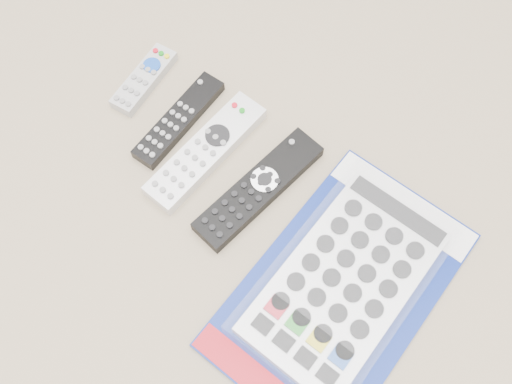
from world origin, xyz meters
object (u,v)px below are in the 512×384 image
Objects in this scene: remote_slim_black at (179,120)px; remote_large_black at (258,189)px; jumbo_remote_packaged at (345,282)px; remote_small_grey at (144,79)px; remote_silver_dvd at (206,151)px.

remote_large_black is at bearing -8.42° from remote_slim_black.
remote_large_black is 0.18m from jumbo_remote_packaged.
remote_silver_dvd reaches higher than remote_small_grey.
jumbo_remote_packaged is at bearing -12.13° from remote_slim_black.
remote_slim_black is 0.48× the size of jumbo_remote_packaged.
remote_large_black is (0.26, -0.05, 0.00)m from remote_small_grey.
remote_silver_dvd and remote_large_black have the same top height.
jumbo_remote_packaged reaches higher than remote_small_grey.
remote_large_black reaches higher than remote_small_grey.
jumbo_remote_packaged is (0.28, -0.05, 0.01)m from remote_silver_dvd.
remote_small_grey is 0.45m from jumbo_remote_packaged.
jumbo_remote_packaged reaches higher than remote_slim_black.
remote_small_grey is 0.27m from remote_large_black.
remote_silver_dvd is 0.28m from jumbo_remote_packaged.
jumbo_remote_packaged is (0.18, -0.04, 0.01)m from remote_large_black.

